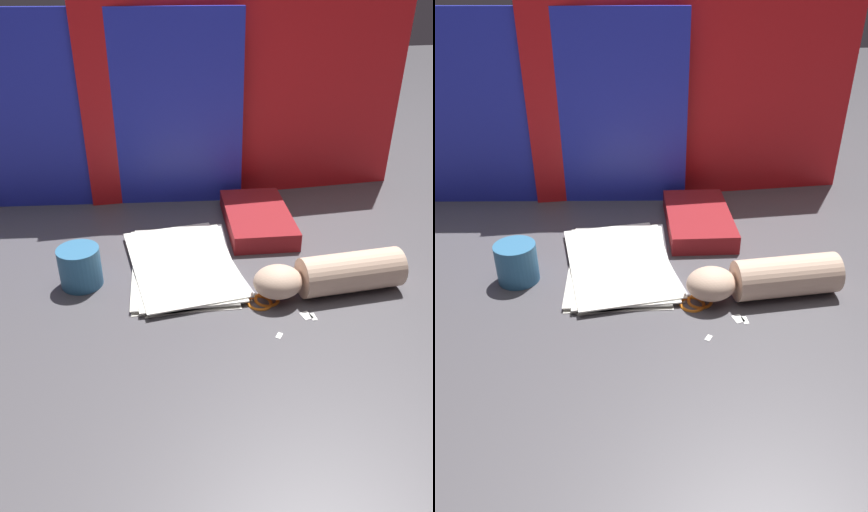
# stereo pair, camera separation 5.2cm
# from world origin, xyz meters

# --- Properties ---
(ground_plane) EXTENTS (6.00, 6.00, 0.00)m
(ground_plane) POSITION_xyz_m (0.00, 0.00, 0.00)
(ground_plane) COLOR #4C494F
(backdrop_panel_left) EXTENTS (0.76, 0.11, 0.49)m
(backdrop_panel_left) POSITION_xyz_m (-0.20, 0.46, 0.24)
(backdrop_panel_left) COLOR #2833D1
(backdrop_panel_left) RESTS_ON ground_plane
(backdrop_panel_center) EXTENTS (0.87, 0.04, 0.51)m
(backdrop_panel_center) POSITION_xyz_m (0.21, 0.46, 0.26)
(backdrop_panel_center) COLOR red
(backdrop_panel_center) RESTS_ON ground_plane
(paper_stack) EXTENTS (0.24, 0.35, 0.02)m
(paper_stack) POSITION_xyz_m (-0.03, 0.08, 0.01)
(paper_stack) COLOR white
(paper_stack) RESTS_ON ground_plane
(book_closed) EXTENTS (0.18, 0.29, 0.04)m
(book_closed) POSITION_xyz_m (0.18, 0.23, 0.02)
(book_closed) COLOR maroon
(book_closed) RESTS_ON ground_plane
(scissors) EXTENTS (0.15, 0.19, 0.01)m
(scissors) POSITION_xyz_m (0.10, -0.05, 0.00)
(scissors) COLOR silver
(scissors) RESTS_ON ground_plane
(hand_forearm) EXTENTS (0.31, 0.09, 0.08)m
(hand_forearm) POSITION_xyz_m (0.25, -0.07, 0.04)
(hand_forearm) COLOR beige
(hand_forearm) RESTS_ON ground_plane
(paper_scrap_near) EXTENTS (0.02, 0.02, 0.00)m
(paper_scrap_near) POSITION_xyz_m (0.11, -0.19, 0.00)
(paper_scrap_near) COLOR white
(paper_scrap_near) RESTS_ON ground_plane
(paper_scrap_mid) EXTENTS (0.01, 0.02, 0.00)m
(paper_scrap_mid) POSITION_xyz_m (0.19, -0.14, 0.00)
(paper_scrap_mid) COLOR white
(paper_scrap_mid) RESTS_ON ground_plane
(paper_scrap_far) EXTENTS (0.02, 0.03, 0.00)m
(paper_scrap_far) POSITION_xyz_m (0.18, -0.14, 0.00)
(paper_scrap_far) COLOR white
(paper_scrap_far) RESTS_ON ground_plane
(mug) EXTENTS (0.09, 0.09, 0.08)m
(mug) POSITION_xyz_m (-0.24, 0.05, 0.04)
(mug) COLOR teal
(mug) RESTS_ON ground_plane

